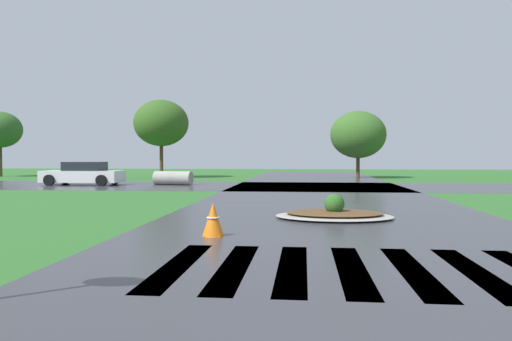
{
  "coord_description": "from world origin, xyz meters",
  "views": [
    {
      "loc": [
        -0.73,
        -2.34,
        1.73
      ],
      "look_at": [
        -2.11,
        11.74,
        1.3
      ],
      "focal_mm": 34.28,
      "sensor_mm": 36.0,
      "label": 1
    }
  ],
  "objects_px": {
    "drainage_pipe_stack": "(173,178)",
    "car_white_sedan": "(83,174)",
    "traffic_cone": "(213,220)",
    "median_island": "(334,214)"
  },
  "relations": [
    {
      "from": "median_island",
      "to": "traffic_cone",
      "type": "bearing_deg",
      "value": -129.95
    },
    {
      "from": "drainage_pipe_stack",
      "to": "car_white_sedan",
      "type": "bearing_deg",
      "value": -173.35
    },
    {
      "from": "drainage_pipe_stack",
      "to": "traffic_cone",
      "type": "height_order",
      "value": "drainage_pipe_stack"
    },
    {
      "from": "car_white_sedan",
      "to": "traffic_cone",
      "type": "height_order",
      "value": "car_white_sedan"
    },
    {
      "from": "car_white_sedan",
      "to": "drainage_pipe_stack",
      "type": "bearing_deg",
      "value": -172.85
    },
    {
      "from": "car_white_sedan",
      "to": "drainage_pipe_stack",
      "type": "relative_size",
      "value": 1.93
    },
    {
      "from": "drainage_pipe_stack",
      "to": "traffic_cone",
      "type": "bearing_deg",
      "value": -72.13
    },
    {
      "from": "median_island",
      "to": "drainage_pipe_stack",
      "type": "xyz_separation_m",
      "value": [
        -8.54,
        14.61,
        0.28
      ]
    },
    {
      "from": "drainage_pipe_stack",
      "to": "traffic_cone",
      "type": "xyz_separation_m",
      "value": [
        5.77,
        -17.91,
        -0.05
      ]
    },
    {
      "from": "median_island",
      "to": "drainage_pipe_stack",
      "type": "bearing_deg",
      "value": 120.31
    }
  ]
}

